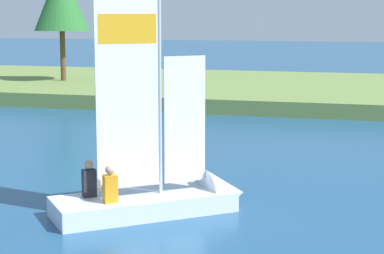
# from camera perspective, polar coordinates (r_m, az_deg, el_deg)

# --- Properties ---
(shore_bank) EXTENTS (80.00, 14.80, 0.65)m
(shore_bank) POSITION_cam_1_polar(r_m,az_deg,el_deg) (36.25, 7.19, 3.08)
(shore_bank) COLOR olive
(shore_bank) RESTS_ON ground
(sailboat) EXTENTS (4.25, 3.81, 6.62)m
(sailboat) POSITION_cam_1_polar(r_m,az_deg,el_deg) (15.22, -1.57, -5.22)
(sailboat) COLOR silver
(sailboat) RESTS_ON ground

